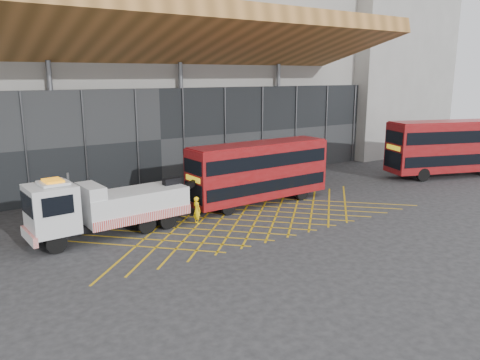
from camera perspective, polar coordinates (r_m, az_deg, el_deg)
ground_plane at (r=28.08m, az=-3.38°, el=-6.10°), size 120.00×120.00×0.00m
road_markings at (r=29.74m, az=1.94°, el=-4.98°), size 23.16×7.16×0.01m
construction_building at (r=44.08m, az=-13.90°, el=12.27°), size 55.00×23.97×18.00m
east_building at (r=59.85m, az=15.86°, el=13.17°), size 15.00×12.00×20.00m
recovery_truck at (r=27.66m, az=-16.10°, el=-3.13°), size 10.77×3.06×3.74m
bus_towed at (r=33.17m, az=2.35°, el=1.22°), size 10.87×2.82×4.39m
bus_second at (r=46.45m, az=24.64°, el=3.83°), size 12.59×6.79×5.04m
worker at (r=29.09m, az=-5.28°, el=-3.67°), size 0.46×0.66×1.73m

